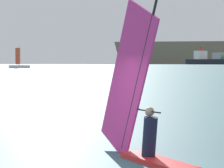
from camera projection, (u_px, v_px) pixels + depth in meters
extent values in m
plane|color=#386066|center=(57.00, 164.00, 11.53)|extent=(4000.00, 4000.00, 0.00)
cube|color=red|center=(158.00, 162.00, 11.43)|extent=(2.14, 2.14, 0.12)
cylinder|color=black|center=(140.00, 71.00, 12.04)|extent=(1.34, 1.33, 4.00)
cube|color=#D8338C|center=(128.00, 81.00, 12.60)|extent=(2.07, 2.07, 4.05)
cylinder|color=black|center=(143.00, 110.00, 11.94)|extent=(1.06, 1.06, 0.04)
cylinder|color=#191E38|center=(150.00, 137.00, 11.72)|extent=(0.53, 0.53, 0.96)
sphere|color=tan|center=(150.00, 112.00, 11.69)|extent=(0.22, 0.22, 0.22)
cube|color=silver|center=(201.00, 55.00, 836.64)|extent=(20.95, 24.35, 14.01)
cylinder|color=red|center=(201.00, 49.00, 836.23)|extent=(4.00, 4.00, 6.00)
cube|color=#99999E|center=(221.00, 56.00, 806.89)|extent=(25.85, 27.27, 10.40)
cube|color=white|center=(19.00, 67.00, 223.08)|extent=(6.77, 9.45, 1.38)
cylinder|color=#B2B2B7|center=(19.00, 55.00, 222.87)|extent=(0.16, 0.16, 8.70)
cube|color=#E54C2D|center=(18.00, 56.00, 222.36)|extent=(1.30, 2.10, 7.31)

